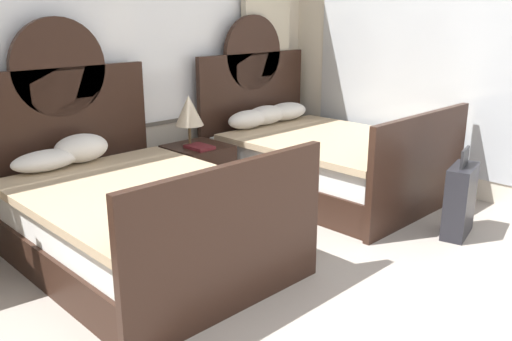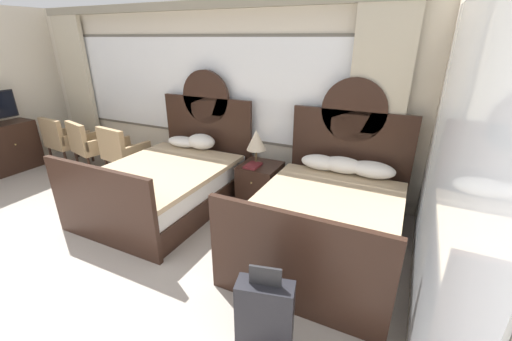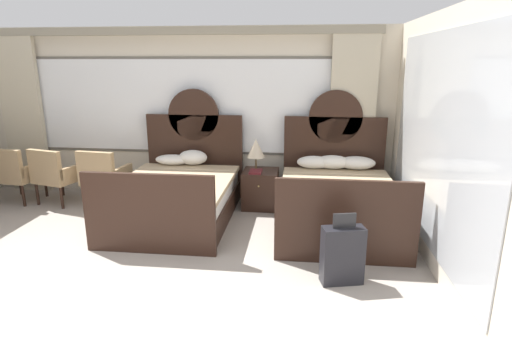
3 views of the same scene
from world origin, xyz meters
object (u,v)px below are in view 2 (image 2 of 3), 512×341
Objects in this scene: bed_near_window at (169,181)px; book_on_nightstand at (253,166)px; table_lamp_on_nightstand at (256,140)px; bed_near_mirror at (327,216)px; nightstand_between_beds at (260,184)px; suitcase_on_floor at (265,316)px; armchair_by_window_right at (64,139)px; armchair_by_window_left at (122,150)px; armchair_by_window_centre at (89,144)px.

bed_near_window is 8.29× the size of book_on_nightstand.
book_on_nightstand is at bearing -85.80° from table_lamp_on_nightstand.
nightstand_between_beds is at bearing 151.80° from bed_near_mirror.
suitcase_on_floor is at bearing -61.29° from book_on_nightstand.
armchair_by_window_right is at bearing 171.77° from bed_near_window.
bed_near_mirror is 1.26m from nightstand_between_beds.
nightstand_between_beds is 2.42m from armchair_by_window_left.
armchair_by_window_right is (-1.46, -0.00, 0.00)m from armchair_by_window_left.
book_on_nightstand is 3.80m from armchair_by_window_right.
nightstand_between_beds is (1.11, 0.61, -0.07)m from bed_near_window.
nightstand_between_beds is at bearing 3.09° from armchair_by_window_right.
armchair_by_window_centre is at bearing 0.17° from armchair_by_window_right.
bed_near_mirror is 2.42× the size of armchair_by_window_right.
bed_near_window is 2.42× the size of armchair_by_window_centre.
bed_near_window is 1.00× the size of bed_near_mirror.
nightstand_between_beds is 1.19× the size of table_lamp_on_nightstand.
bed_near_mirror is at bearing -6.28° from armchair_by_window_left.
armchair_by_window_left is (-2.40, -0.21, 0.21)m from nightstand_between_beds.
table_lamp_on_nightstand is 3.82m from armchair_by_window_right.
suitcase_on_floor is (2.15, -1.52, -0.05)m from bed_near_window.
suitcase_on_floor is (1.12, -2.15, -0.60)m from table_lamp_on_nightstand.
table_lamp_on_nightstand reaches higher than suitcase_on_floor.
table_lamp_on_nightstand reaches higher than nightstand_between_beds.
book_on_nightstand reaches higher than nightstand_between_beds.
bed_near_mirror is 4.31m from armchair_by_window_centre.
bed_near_mirror is at bearing -22.63° from book_on_nightstand.
armchair_by_window_right is at bearing -179.83° from armchair_by_window_centre.
book_on_nightstand is (-1.17, 0.49, 0.23)m from bed_near_mirror.
bed_near_window is 2.22m from bed_near_mirror.
nightstand_between_beds is 0.33m from book_on_nightstand.
armchair_by_window_left is at bearing -177.49° from book_on_nightstand.
armchair_by_window_left is 1.19× the size of suitcase_on_floor.
nightstand_between_beds is at bearing 59.44° from book_on_nightstand.
book_on_nightstand is 0.35× the size of suitcase_on_floor.
armchair_by_window_centre is (-3.11, -0.23, -0.42)m from table_lamp_on_nightstand.
bed_near_window is 1.18m from book_on_nightstand.
bed_near_window reaches higher than nightstand_between_beds.
nightstand_between_beds is (-1.11, 0.59, -0.08)m from bed_near_mirror.
nightstand_between_beds is at bearing 3.71° from armchair_by_window_centre.
bed_near_window reaches higher than suitcase_on_floor.
book_on_nightstand is at bearing 118.71° from suitcase_on_floor.
table_lamp_on_nightstand is at bearing 5.63° from armchair_by_window_left.
nightstand_between_beds is at bearing 28.64° from bed_near_window.
armchair_by_window_left is at bearing 173.72° from bed_near_mirror.
table_lamp_on_nightstand is 0.65× the size of suitcase_on_floor.
bed_near_window is 1.33m from table_lamp_on_nightstand.
armchair_by_window_left is at bearing 0.00° from armchair_by_window_right.
table_lamp_on_nightstand is (-0.07, 0.02, 0.62)m from nightstand_between_beds.
armchair_by_window_centre reaches higher than suitcase_on_floor.
table_lamp_on_nightstand is at bearing 94.20° from book_on_nightstand.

